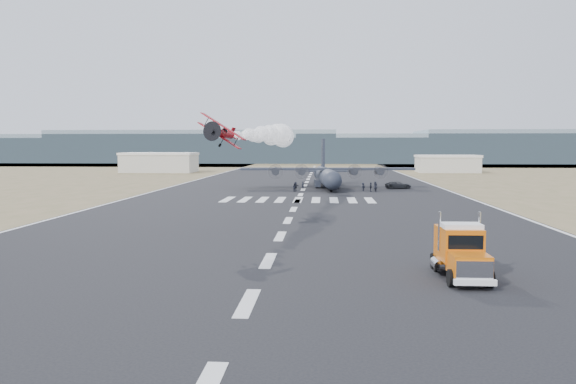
# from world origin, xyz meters

# --- Properties ---
(ground) EXTENTS (500.00, 500.00, 0.00)m
(ground) POSITION_xyz_m (0.00, 0.00, 0.00)
(ground) COLOR black
(ground) RESTS_ON ground
(scrub_far) EXTENTS (500.00, 80.00, 0.00)m
(scrub_far) POSITION_xyz_m (0.00, 230.00, 0.00)
(scrub_far) COLOR brown
(scrub_far) RESTS_ON ground
(runway_markings) EXTENTS (60.00, 260.00, 0.01)m
(runway_markings) POSITION_xyz_m (0.00, 60.00, 0.01)
(runway_markings) COLOR silver
(runway_markings) RESTS_ON ground
(ridge_seg_b) EXTENTS (150.00, 50.00, 15.00)m
(ridge_seg_b) POSITION_xyz_m (-130.00, 260.00, 7.50)
(ridge_seg_b) COLOR slate
(ridge_seg_b) RESTS_ON ground
(ridge_seg_c) EXTENTS (150.00, 50.00, 17.00)m
(ridge_seg_c) POSITION_xyz_m (-65.00, 260.00, 8.50)
(ridge_seg_c) COLOR slate
(ridge_seg_c) RESTS_ON ground
(ridge_seg_d) EXTENTS (150.00, 50.00, 13.00)m
(ridge_seg_d) POSITION_xyz_m (0.00, 260.00, 6.50)
(ridge_seg_d) COLOR slate
(ridge_seg_d) RESTS_ON ground
(ridge_seg_e) EXTENTS (150.00, 50.00, 15.00)m
(ridge_seg_e) POSITION_xyz_m (65.00, 260.00, 7.50)
(ridge_seg_e) COLOR slate
(ridge_seg_e) RESTS_ON ground
(ridge_seg_f) EXTENTS (150.00, 50.00, 17.00)m
(ridge_seg_f) POSITION_xyz_m (130.00, 260.00, 8.50)
(ridge_seg_f) COLOR slate
(ridge_seg_f) RESTS_ON ground
(hangar_left) EXTENTS (24.50, 14.50, 6.70)m
(hangar_left) POSITION_xyz_m (-52.00, 145.00, 3.41)
(hangar_left) COLOR #B1AE9E
(hangar_left) RESTS_ON ground
(hangar_right) EXTENTS (20.50, 12.50, 5.90)m
(hangar_right) POSITION_xyz_m (46.00, 150.00, 3.01)
(hangar_right) COLOR #B1AE9E
(hangar_right) RESTS_ON ground
(semi_truck) EXTENTS (2.90, 8.43, 3.78)m
(semi_truck) POSITION_xyz_m (13.82, -4.77, 1.86)
(semi_truck) COLOR black
(semi_truck) RESTS_ON ground
(aerobatic_biplane) EXTENTS (4.90, 5.05, 3.92)m
(aerobatic_biplane) POSITION_xyz_m (-6.23, 13.91, 10.43)
(aerobatic_biplane) COLOR #A40C0A
(smoke_trail) EXTENTS (5.96, 31.85, 3.49)m
(smoke_trail) POSITION_xyz_m (-2.84, 39.75, 10.67)
(smoke_trail) COLOR white
(transport_aircraft) EXTENTS (37.00, 30.42, 10.67)m
(transport_aircraft) POSITION_xyz_m (4.85, 77.84, 2.75)
(transport_aircraft) COLOR #202630
(transport_aircraft) RESTS_ON ground
(support_vehicle) EXTENTS (5.79, 3.52, 1.50)m
(support_vehicle) POSITION_xyz_m (20.01, 75.93, 0.75)
(support_vehicle) COLOR black
(support_vehicle) RESTS_ON ground
(crew_a) EXTENTS (0.83, 0.78, 1.81)m
(crew_a) POSITION_xyz_m (4.39, 74.10, 0.90)
(crew_a) COLOR black
(crew_a) RESTS_ON ground
(crew_b) EXTENTS (0.90, 0.93, 1.64)m
(crew_b) POSITION_xyz_m (-1.51, 67.04, 0.82)
(crew_b) COLOR black
(crew_b) RESTS_ON ground
(crew_c) EXTENTS (1.11, 1.15, 1.69)m
(crew_c) POSITION_xyz_m (12.12, 68.87, 0.84)
(crew_c) COLOR black
(crew_c) RESTS_ON ground
(crew_d) EXTENTS (0.58, 1.10, 1.85)m
(crew_d) POSITION_xyz_m (13.54, 67.46, 0.92)
(crew_d) COLOR black
(crew_d) RESTS_ON ground
(crew_e) EXTENTS (0.94, 0.87, 1.64)m
(crew_e) POSITION_xyz_m (15.01, 73.85, 0.82)
(crew_e) COLOR black
(crew_e) RESTS_ON ground
(crew_f) EXTENTS (1.45, 1.62, 1.78)m
(crew_f) POSITION_xyz_m (-1.42, 69.32, 0.89)
(crew_f) COLOR black
(crew_f) RESTS_ON ground
(crew_g) EXTENTS (0.73, 0.74, 1.58)m
(crew_g) POSITION_xyz_m (-0.10, 73.58, 0.79)
(crew_g) COLOR black
(crew_g) RESTS_ON ground
(crew_h) EXTENTS (0.85, 0.91, 1.61)m
(crew_h) POSITION_xyz_m (14.68, 67.97, 0.80)
(crew_h) COLOR black
(crew_h) RESTS_ON ground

